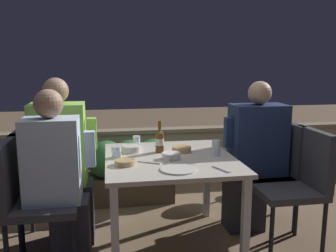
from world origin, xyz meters
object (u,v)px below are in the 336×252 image
at_px(chair_left_far, 37,175).
at_px(chair_right_far, 276,164).
at_px(person_blue_shirt, 58,179).
at_px(person_navy_jumper, 253,156).
at_px(potted_plant, 250,157).
at_px(chair_right_near, 299,177).
at_px(chair_left_near, 27,192).
at_px(person_green_blouse, 64,162).
at_px(beer_bottle, 160,140).

height_order(chair_left_far, chair_right_far, same).
distance_m(person_blue_shirt, person_navy_jumper, 1.55).
xyz_separation_m(chair_left_far, potted_plant, (2.03, 0.74, -0.15)).
bearing_deg(chair_left_far, person_blue_shirt, -59.25).
bearing_deg(person_blue_shirt, chair_right_far, 10.75).
relative_size(chair_right_near, potted_plant, 1.39).
xyz_separation_m(chair_left_near, chair_right_far, (1.93, 0.33, 0.00)).
relative_size(person_green_blouse, person_navy_jumper, 1.03).
bearing_deg(chair_right_near, person_blue_shirt, 179.41).
bearing_deg(beer_bottle, chair_right_near, -17.38).
xyz_separation_m(person_navy_jumper, potted_plant, (0.30, 0.76, -0.23)).
bearing_deg(chair_left_far, beer_bottle, -2.73).
bearing_deg(chair_left_far, potted_plant, 20.16).
distance_m(chair_right_far, person_navy_jumper, 0.22).
distance_m(chair_left_near, chair_left_far, 0.34).
xyz_separation_m(person_blue_shirt, person_navy_jumper, (1.52, 0.33, 0.00)).
distance_m(person_blue_shirt, beer_bottle, 0.81).
xyz_separation_m(chair_left_far, chair_right_near, (1.95, -0.36, 0.00)).
distance_m(chair_left_far, chair_right_far, 1.93).
bearing_deg(person_blue_shirt, chair_left_far, 120.75).
bearing_deg(potted_plant, person_blue_shirt, -149.17).
relative_size(person_blue_shirt, person_green_blouse, 0.96).
bearing_deg(person_blue_shirt, chair_left_near, 180.00).
relative_size(chair_left_near, chair_right_near, 1.00).
height_order(person_blue_shirt, beer_bottle, person_blue_shirt).
xyz_separation_m(chair_right_far, beer_bottle, (-0.99, -0.03, 0.25)).
bearing_deg(chair_left_near, potted_plant, 28.21).
distance_m(person_blue_shirt, chair_right_near, 1.75).
distance_m(chair_left_far, potted_plant, 2.17).
bearing_deg(chair_left_near, chair_right_far, 9.62).
bearing_deg(chair_left_far, person_green_blouse, 0.00).
distance_m(chair_right_near, person_navy_jumper, 0.42).
height_order(chair_left_near, chair_right_near, same).
height_order(chair_right_far, person_navy_jumper, person_navy_jumper).
bearing_deg(beer_bottle, potted_plant, 35.86).
distance_m(chair_right_near, chair_right_far, 0.35).
bearing_deg(potted_plant, beer_bottle, -144.14).
bearing_deg(person_navy_jumper, beer_bottle, -177.96).
bearing_deg(person_green_blouse, person_blue_shirt, -89.85).
distance_m(chair_left_near, potted_plant, 2.31).
bearing_deg(person_blue_shirt, beer_bottle, 22.24).
relative_size(chair_left_near, potted_plant, 1.39).
bearing_deg(beer_bottle, person_green_blouse, 176.51).
relative_size(chair_left_far, chair_right_far, 1.00).
bearing_deg(chair_left_far, chair_right_far, -0.50).
relative_size(person_blue_shirt, chair_right_far, 1.36).
distance_m(chair_right_far, beer_bottle, 1.02).
distance_m(chair_left_near, chair_right_far, 1.96).
bearing_deg(chair_right_far, chair_right_near, -86.49).
bearing_deg(chair_left_far, chair_right_near, -10.52).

